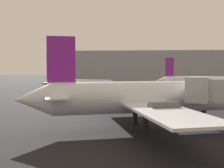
# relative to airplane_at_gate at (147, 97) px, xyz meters

# --- Properties ---
(airplane_at_gate) EXTENTS (30.31, 29.68, 10.63)m
(airplane_at_gate) POSITION_rel_airplane_at_gate_xyz_m (0.00, 0.00, 0.00)
(airplane_at_gate) COLOR silver
(airplane_at_gate) RESTS_ON ground_plane
(airplane_far_left) EXTENTS (24.98, 19.36, 7.45)m
(airplane_far_left) POSITION_rel_airplane_at_gate_xyz_m (-18.55, 50.32, -1.14)
(airplane_far_left) COLOR #B2BCCC
(airplane_far_left) RESTS_ON ground_plane
(airplane_far_right) EXTENTS (29.56, 23.37, 10.39)m
(airplane_far_right) POSITION_rel_airplane_at_gate_xyz_m (19.47, 49.49, -0.42)
(airplane_far_right) COLOR silver
(airplane_far_right) RESTS_ON ground_plane
(terminal_building) EXTENTS (98.82, 21.53, 14.92)m
(terminal_building) POSITION_rel_airplane_at_gate_xyz_m (9.94, 95.56, 3.75)
(terminal_building) COLOR #999EA3
(terminal_building) RESTS_ON ground_plane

